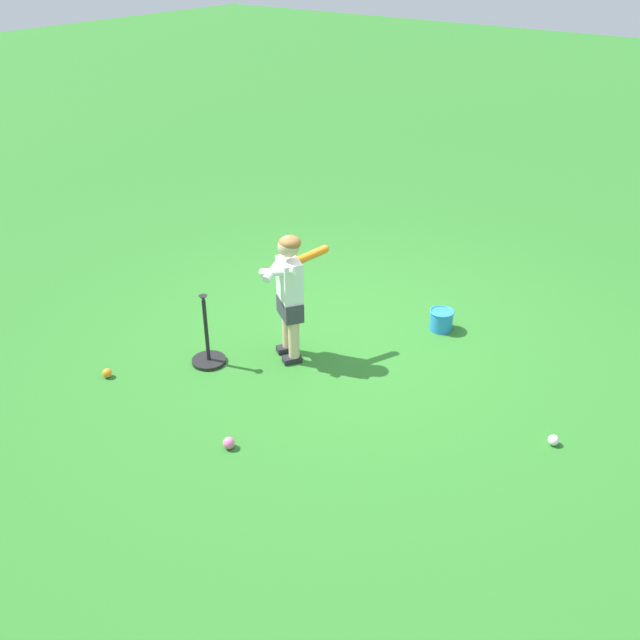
# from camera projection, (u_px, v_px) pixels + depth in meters

# --- Properties ---
(ground_plane) EXTENTS (40.00, 40.00, 0.00)m
(ground_plane) POSITION_uv_depth(u_px,v_px,m) (350.00, 338.00, 6.08)
(ground_plane) COLOR #2D7528
(child_batter) EXTENTS (0.61, 0.34, 1.08)m
(child_batter) POSITION_uv_depth(u_px,v_px,m) (290.00, 286.00, 5.51)
(child_batter) COLOR #232328
(child_batter) RESTS_ON ground
(play_ball_midfield) EXTENTS (0.09, 0.09, 0.09)m
(play_ball_midfield) POSITION_uv_depth(u_px,v_px,m) (229.00, 443.00, 4.80)
(play_ball_midfield) COLOR pink
(play_ball_midfield) RESTS_ON ground
(play_ball_far_left) EXTENTS (0.08, 0.08, 0.08)m
(play_ball_far_left) POSITION_uv_depth(u_px,v_px,m) (553.00, 440.00, 4.83)
(play_ball_far_left) COLOR white
(play_ball_far_left) RESTS_ON ground
(play_ball_center_lawn) EXTENTS (0.08, 0.08, 0.08)m
(play_ball_center_lawn) POSITION_uv_depth(u_px,v_px,m) (107.00, 373.00, 5.54)
(play_ball_center_lawn) COLOR orange
(play_ball_center_lawn) RESTS_ON ground
(batting_tee) EXTENTS (0.28, 0.28, 0.62)m
(batting_tee) POSITION_uv_depth(u_px,v_px,m) (208.00, 352.00, 5.70)
(batting_tee) COLOR black
(batting_tee) RESTS_ON ground
(toy_bucket) EXTENTS (0.22, 0.22, 0.19)m
(toy_bucket) POSITION_uv_depth(u_px,v_px,m) (441.00, 320.00, 6.16)
(toy_bucket) COLOR #2884DB
(toy_bucket) RESTS_ON ground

